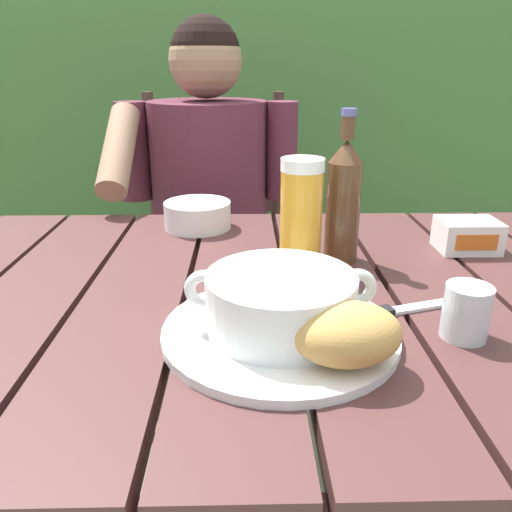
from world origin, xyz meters
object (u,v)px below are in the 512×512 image
object	(u,v)px
chair_near_diner	(216,263)
soup_bowl	(281,300)
bread_roll	(347,334)
serving_plate	(280,331)
beer_glass	(301,215)
person_eating	(208,211)
table_knife	(390,311)
diner_bowl	(198,215)
beer_bottle	(343,200)
butter_tub	(467,235)
water_glass_small	(466,312)

from	to	relation	value
chair_near_diner	soup_bowl	bearing A→B (deg)	-81.84
soup_bowl	bread_roll	bearing A→B (deg)	-49.40
serving_plate	beer_glass	bearing A→B (deg)	77.95
person_eating	table_knife	distance (m)	0.80
table_knife	diner_bowl	xyz separation A→B (m)	(-0.30, 0.40, 0.02)
beer_bottle	serving_plate	bearing A→B (deg)	-115.26
person_eating	soup_bowl	size ratio (longest dim) A/B	5.14
butter_tub	diner_bowl	xyz separation A→B (m)	(-0.51, 0.15, -0.00)
bread_roll	table_knife	world-z (taller)	bread_roll
bread_roll	water_glass_small	distance (m)	0.18
person_eating	diner_bowl	bearing A→B (deg)	-89.51
table_knife	diner_bowl	size ratio (longest dim) A/B	1.11
serving_plate	table_knife	distance (m)	0.17
person_eating	serving_plate	xyz separation A→B (m)	(0.14, -0.79, 0.07)
beer_glass	butter_tub	distance (m)	0.33
soup_bowl	diner_bowl	xyz separation A→B (m)	(-0.14, 0.45, -0.02)
soup_bowl	beer_glass	size ratio (longest dim) A/B	1.28
diner_bowl	person_eating	bearing A→B (deg)	90.49
chair_near_diner	butter_tub	size ratio (longest dim) A/B	9.58
beer_glass	beer_bottle	distance (m)	0.08
person_eating	soup_bowl	bearing A→B (deg)	-79.60
beer_bottle	butter_tub	bearing A→B (deg)	10.34
person_eating	diner_bowl	world-z (taller)	person_eating
butter_tub	bread_roll	bearing A→B (deg)	-127.77
butter_tub	diner_bowl	world-z (taller)	butter_tub
diner_bowl	beer_glass	bearing A→B (deg)	-49.99
soup_bowl	diner_bowl	bearing A→B (deg)	107.46
butter_tub	table_knife	distance (m)	0.33
beer_glass	water_glass_small	world-z (taller)	beer_glass
serving_plate	diner_bowl	size ratio (longest dim) A/B	2.16
chair_near_diner	beer_glass	bearing A→B (deg)	-76.06
beer_bottle	diner_bowl	xyz separation A→B (m)	(-0.27, 0.19, -0.08)
soup_bowl	beer_glass	distance (m)	0.23
serving_plate	table_knife	bearing A→B (deg)	19.57
serving_plate	diner_bowl	bearing A→B (deg)	107.46
butter_tub	table_knife	size ratio (longest dim) A/B	0.69
beer_glass	water_glass_small	distance (m)	0.30
person_eating	serving_plate	world-z (taller)	person_eating
person_eating	beer_glass	world-z (taller)	person_eating
person_eating	diner_bowl	distance (m)	0.35
chair_near_diner	beer_bottle	xyz separation A→B (m)	(0.27, -0.73, 0.40)
person_eating	beer_glass	bearing A→B (deg)	-71.12
serving_plate	beer_glass	world-z (taller)	beer_glass
beer_bottle	butter_tub	distance (m)	0.26
butter_tub	beer_bottle	bearing A→B (deg)	-169.66
soup_bowl	table_knife	xyz separation A→B (m)	(0.16, 0.06, -0.05)
serving_plate	bread_roll	bearing A→B (deg)	-49.40
soup_bowl	diner_bowl	distance (m)	0.47
serving_plate	water_glass_small	xyz separation A→B (m)	(0.23, -0.01, 0.03)
water_glass_small	beer_glass	bearing A→B (deg)	128.03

